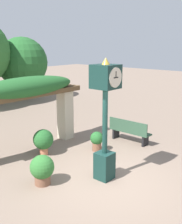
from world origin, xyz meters
The scene contains 7 objects.
ground_plane centered at (0.00, 0.00, 0.00)m, with size 60.00×60.00×0.00m, color #7F6B5B.
pedestal_clock centered at (0.07, 0.12, 1.93)m, with size 0.62×0.67×3.38m.
pergola centered at (0.00, 3.45, 1.99)m, with size 4.60×1.07×2.62m.
potted_plant_near_left centered at (-1.29, 1.18, 0.45)m, with size 0.66×0.66×0.83m.
potted_plant_near_right centered at (1.53, 1.62, 0.39)m, with size 0.47×0.47×0.70m.
potted_plant_far_left centered at (0.06, 2.77, 0.52)m, with size 0.69×0.69×0.89m.
park_bench centered at (3.02, 1.25, 0.44)m, with size 0.42×1.68×0.89m.
Camera 1 is at (-5.66, -4.36, 3.76)m, focal length 45.00 mm.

